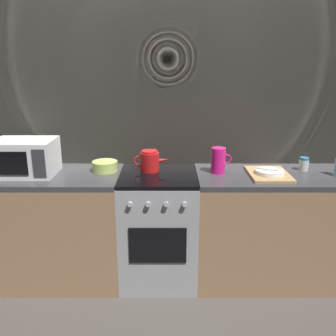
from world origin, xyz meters
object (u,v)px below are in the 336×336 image
microwave (23,157)px  spice_jar (302,164)px  mixing_bowl (104,166)px  pitcher (217,160)px  stove_unit (158,227)px  kettle (149,161)px  dish_pile (268,173)px

microwave → spice_jar: 2.19m
mixing_bowl → pitcher: (0.89, -0.04, 0.06)m
stove_unit → microwave: size_ratio=1.96×
spice_jar → kettle: bearing=-179.2°
pitcher → mixing_bowl: bearing=177.1°
stove_unit → microwave: 1.18m
kettle → mixing_bowl: size_ratio=1.42×
dish_pile → kettle: bearing=172.1°
microwave → pitcher: microwave is taller
pitcher → kettle: bearing=174.7°
kettle → mixing_bowl: (-0.36, -0.00, -0.04)m
stove_unit → spice_jar: (1.16, 0.11, 0.50)m
microwave → mixing_bowl: (0.60, 0.08, -0.10)m
kettle → dish_pile: kettle is taller
pitcher → microwave: bearing=-178.6°
kettle → mixing_bowl: bearing=-179.2°
microwave → pitcher: (1.49, 0.04, -0.03)m
dish_pile → spice_jar: (0.31, 0.14, 0.03)m
kettle → pitcher: (0.54, -0.05, 0.02)m
stove_unit → mixing_bowl: size_ratio=4.50×
microwave → spice_jar: size_ratio=4.38×
stove_unit → dish_pile: dish_pile is taller
stove_unit → spice_jar: bearing=5.3°
kettle → mixing_bowl: kettle is taller
pitcher → spice_jar: (0.69, 0.07, -0.05)m
microwave → spice_jar: bearing=2.7°
stove_unit → mixing_bowl: mixing_bowl is taller
pitcher → spice_jar: pitcher is taller
kettle → spice_jar: kettle is taller
microwave → dish_pile: microwave is taller
mixing_bowl → pitcher: 0.90m
mixing_bowl → dish_pile: (1.27, -0.12, -0.02)m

